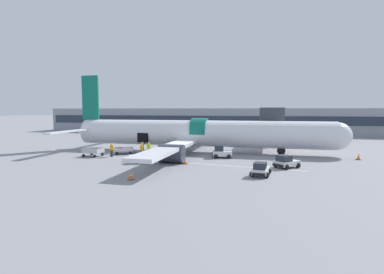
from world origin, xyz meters
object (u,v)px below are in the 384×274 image
(baggage_cart_loading, at_px, (124,151))
(suitcase_on_tarmac_upright, at_px, (136,153))
(ground_crew_driver, at_px, (142,150))
(ground_crew_supervisor, at_px, (149,149))
(baggage_tug_spare, at_px, (221,153))
(baggage_tug_mid, at_px, (261,170))
(baggage_tug_lead, at_px, (286,162))
(baggage_cart_queued, at_px, (94,152))
(ground_crew_loader_a, at_px, (143,147))
(airplane, at_px, (196,134))
(baggage_tug_rear, at_px, (139,157))
(ground_crew_loader_b, at_px, (112,150))

(baggage_cart_loading, relative_size, suitcase_on_tarmac_upright, 4.64)
(ground_crew_driver, bearing_deg, ground_crew_supervisor, 25.59)
(ground_crew_supervisor, bearing_deg, baggage_tug_spare, 6.42)
(baggage_tug_mid, bearing_deg, baggage_cart_loading, 153.02)
(baggage_tug_lead, relative_size, baggage_cart_queued, 0.89)
(baggage_tug_mid, bearing_deg, baggage_tug_spare, 118.13)
(ground_crew_loader_a, height_order, suitcase_on_tarmac_upright, ground_crew_loader_a)
(airplane, xyz_separation_m, baggage_cart_queued, (-12.23, -7.36, -2.14))
(suitcase_on_tarmac_upright, bearing_deg, ground_crew_supervisor, -0.18)
(baggage_tug_rear, distance_m, baggage_tug_spare, 10.54)
(baggage_tug_mid, relative_size, ground_crew_loader_b, 1.63)
(baggage_cart_loading, bearing_deg, baggage_cart_queued, -134.25)
(baggage_tug_spare, distance_m, ground_crew_supervisor, 9.62)
(suitcase_on_tarmac_upright, bearing_deg, baggage_tug_mid, -27.39)
(baggage_tug_spare, distance_m, ground_crew_loader_a, 11.67)
(baggage_cart_queued, bearing_deg, ground_crew_driver, 13.98)
(baggage_tug_spare, height_order, ground_crew_supervisor, ground_crew_supervisor)
(baggage_tug_mid, bearing_deg, ground_crew_loader_b, 160.45)
(baggage_tug_lead, bearing_deg, ground_crew_driver, 168.98)
(airplane, relative_size, ground_crew_loader_a, 25.41)
(suitcase_on_tarmac_upright, bearing_deg, baggage_cart_queued, -159.51)
(baggage_tug_spare, height_order, ground_crew_loader_b, ground_crew_loader_b)
(baggage_tug_rear, relative_size, baggage_cart_queued, 0.93)
(ground_crew_loader_a, distance_m, ground_crew_driver, 3.25)
(baggage_tug_rear, height_order, ground_crew_loader_b, ground_crew_loader_b)
(baggage_tug_lead, height_order, ground_crew_supervisor, ground_crew_supervisor)
(airplane, distance_m, baggage_tug_lead, 15.39)
(baggage_tug_spare, bearing_deg, baggage_cart_loading, -179.84)
(baggage_tug_mid, distance_m, suitcase_on_tarmac_upright, 18.58)
(baggage_tug_rear, distance_m, ground_crew_driver, 4.43)
(airplane, xyz_separation_m, suitcase_on_tarmac_upright, (-7.01, -5.41, -2.36))
(ground_crew_loader_b, bearing_deg, baggage_cart_loading, 81.62)
(baggage_tug_lead, bearing_deg, ground_crew_loader_a, 161.17)
(baggage_tug_lead, bearing_deg, ground_crew_loader_b, 174.17)
(baggage_tug_spare, height_order, baggage_cart_queued, baggage_tug_spare)
(baggage_cart_queued, distance_m, ground_crew_driver, 6.36)
(airplane, distance_m, baggage_tug_spare, 6.46)
(baggage_tug_lead, xyz_separation_m, ground_crew_loader_b, (-21.77, 2.22, 0.37))
(baggage_cart_loading, bearing_deg, ground_crew_loader_a, 37.05)
(baggage_tug_lead, distance_m, baggage_tug_rear, 16.61)
(baggage_tug_mid, relative_size, ground_crew_driver, 1.76)
(baggage_tug_rear, distance_m, ground_crew_supervisor, 4.63)
(airplane, bearing_deg, baggage_tug_rear, -114.55)
(baggage_tug_rear, bearing_deg, suitcase_on_tarmac_upright, 118.19)
(baggage_tug_rear, xyz_separation_m, suitcase_on_tarmac_upright, (-2.45, 4.57, -0.28))
(baggage_tug_spare, xyz_separation_m, ground_crew_loader_b, (-14.08, -2.79, 0.29))
(ground_crew_loader_a, distance_m, suitcase_on_tarmac_upright, 2.68)
(ground_crew_loader_a, bearing_deg, suitcase_on_tarmac_upright, -85.54)
(ground_crew_loader_a, height_order, ground_crew_loader_b, ground_crew_loader_b)
(airplane, relative_size, ground_crew_driver, 23.89)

